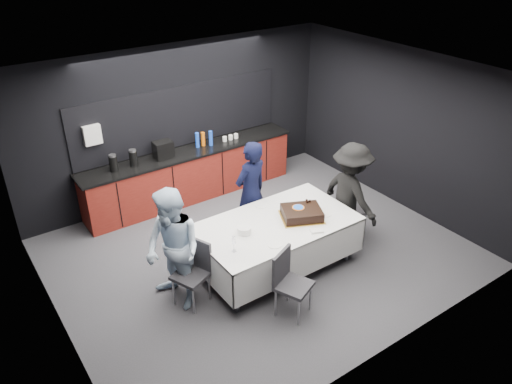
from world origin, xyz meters
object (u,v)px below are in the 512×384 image
Objects in this scene: party_table at (276,230)px; chair_left at (194,267)px; champagne_flute at (234,241)px; person_right at (350,194)px; chair_near at (288,279)px; plate_stack at (244,230)px; chair_right at (348,205)px; person_left at (173,250)px; cake_assembly at (302,213)px; person_center at (251,192)px.

chair_left is (-1.33, 0.04, -0.11)m from party_table.
person_right is at bearing 3.94° from champagne_flute.
chair_near is 2.00m from person_right.
person_right is (1.90, -0.12, 0.01)m from plate_stack.
party_table is 0.96m from champagne_flute.
champagne_flute is 0.24× the size of chair_left.
party_table is at bearing 15.90° from champagne_flute.
champagne_flute is 0.67m from chair_left.
chair_right is 3.09m from person_left.
plate_stack is at bearing 177.16° from party_table.
champagne_flute is (-1.26, -0.14, 0.08)m from cake_assembly.
chair_near is at bearing 114.62° from person_right.
chair_left reaches higher than plate_stack.
person_center reaches higher than plate_stack.
plate_stack is 2.06m from chair_right.
person_left is (-1.12, 1.00, 0.33)m from chair_near.
champagne_flute is (-0.88, -0.25, 0.30)m from party_table.
person_left is at bearing 87.16° from person_right.
chair_right is 0.36m from person_right.
champagne_flute reaches higher than cake_assembly.
person_center is (1.00, 1.07, -0.08)m from champagne_flute.
person_center reaches higher than chair_left.
plate_stack is 0.11× the size of person_left.
person_right reaches higher than party_table.
person_center reaches higher than party_table.
plate_stack is at bearing -179.42° from chair_right.
chair_right is 2.16m from chair_near.
chair_near is 1.54m from person_left.
party_table is at bearing 74.02° from person_left.
party_table is 1.51m from chair_right.
cake_assembly is at bearing -8.50° from plate_stack.
champagne_flute is at bearing -173.72° from cake_assembly.
chair_near is at bearing -55.36° from champagne_flute.
person_center reaches higher than champagne_flute.
chair_near is at bearing -116.93° from party_table.
champagne_flute is at bearing -31.80° from chair_left.
chair_right is (1.12, 0.16, -0.32)m from cake_assembly.
chair_right is at bearing 7.09° from champagne_flute.
chair_near is 0.54× the size of person_center.
chair_right is at bearing 8.00° from cake_assembly.
cake_assembly is at bearing 42.60° from chair_near.
chair_left is at bearing 148.20° from champagne_flute.
party_table is 1.59m from person_left.
cake_assembly is 0.99m from person_right.
person_center is (0.65, 0.80, 0.03)m from plate_stack.
person_right is (-0.13, -0.14, 0.31)m from chair_right.
person_center is at bearing 81.32° from party_table.
party_table is 0.86m from person_center.
person_left is at bearing 11.73° from person_center.
cake_assembly is 3.80× the size of plate_stack.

